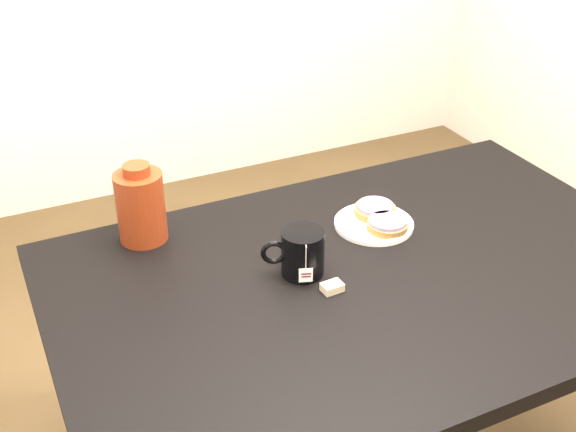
{
  "coord_description": "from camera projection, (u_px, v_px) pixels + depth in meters",
  "views": [
    {
      "loc": [
        -0.74,
        -1.11,
        1.67
      ],
      "look_at": [
        -0.11,
        0.21,
        0.81
      ],
      "focal_mm": 45.0,
      "sensor_mm": 36.0,
      "label": 1
    }
  ],
  "objects": [
    {
      "name": "bagel_package",
      "position": [
        141.0,
        206.0,
        1.68
      ],
      "size": [
        0.12,
        0.12,
        0.19
      ],
      "rotation": [
        0.0,
        0.0,
        -0.06
      ],
      "color": "#591A0B",
      "rests_on": "table"
    },
    {
      "name": "bagel_back",
      "position": [
        375.0,
        209.0,
        1.8
      ],
      "size": [
        0.11,
        0.11,
        0.03
      ],
      "color": "brown",
      "rests_on": "plate"
    },
    {
      "name": "plate",
      "position": [
        374.0,
        223.0,
        1.77
      ],
      "size": [
        0.19,
        0.19,
        0.01
      ],
      "color": "white",
      "rests_on": "table"
    },
    {
      "name": "teabag_pouch",
      "position": [
        332.0,
        287.0,
        1.54
      ],
      "size": [
        0.05,
        0.03,
        0.02
      ],
      "primitive_type": "cube",
      "rotation": [
        0.0,
        0.0,
        0.05
      ],
      "color": "#C6B793",
      "rests_on": "table"
    },
    {
      "name": "bagel_front",
      "position": [
        387.0,
        225.0,
        1.73
      ],
      "size": [
        0.13,
        0.13,
        0.03
      ],
      "color": "brown",
      "rests_on": "plate"
    },
    {
      "name": "mug",
      "position": [
        302.0,
        253.0,
        1.57
      ],
      "size": [
        0.15,
        0.12,
        0.11
      ],
      "rotation": [
        0.0,
        0.0,
        -0.34
      ],
      "color": "black",
      "rests_on": "table"
    },
    {
      "name": "table",
      "position": [
        369.0,
        301.0,
        1.65
      ],
      "size": [
        1.4,
        0.9,
        0.75
      ],
      "color": "black",
      "rests_on": "ground_plane"
    }
  ]
}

